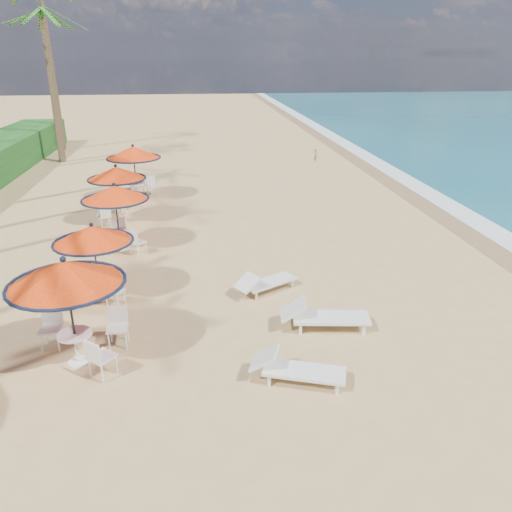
{
  "coord_description": "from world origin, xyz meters",
  "views": [
    {
      "loc": [
        -1.99,
        -9.73,
        6.43
      ],
      "look_at": [
        -0.48,
        3.03,
        1.2
      ],
      "focal_mm": 35.0,
      "sensor_mm": 36.0,
      "label": 1
    }
  ],
  "objects_px": {
    "station_0": "(70,286)",
    "lounger_mid": "(322,316)",
    "station_4": "(134,159)",
    "lounger_far": "(264,282)",
    "station_2": "(115,201)",
    "station_3": "(116,180)",
    "station_1": "(92,244)",
    "lounger_near": "(295,368)"
  },
  "relations": [
    {
      "from": "station_4",
      "to": "station_2",
      "type": "bearing_deg",
      "value": -89.6
    },
    {
      "from": "station_2",
      "to": "lounger_near",
      "type": "distance_m",
      "value": 9.62
    },
    {
      "from": "station_1",
      "to": "station_2",
      "type": "height_order",
      "value": "station_2"
    },
    {
      "from": "station_4",
      "to": "lounger_mid",
      "type": "height_order",
      "value": "station_4"
    },
    {
      "from": "lounger_near",
      "to": "lounger_mid",
      "type": "bearing_deg",
      "value": 80.96
    },
    {
      "from": "lounger_mid",
      "to": "station_3",
      "type": "bearing_deg",
      "value": 131.08
    },
    {
      "from": "lounger_near",
      "to": "station_0",
      "type": "bearing_deg",
      "value": -177.02
    },
    {
      "from": "station_0",
      "to": "station_3",
      "type": "relative_size",
      "value": 1.07
    },
    {
      "from": "station_0",
      "to": "station_2",
      "type": "xyz_separation_m",
      "value": [
        -0.04,
        6.99,
        -0.13
      ]
    },
    {
      "from": "station_3",
      "to": "lounger_far",
      "type": "height_order",
      "value": "station_3"
    },
    {
      "from": "station_3",
      "to": "station_4",
      "type": "distance_m",
      "value": 3.55
    },
    {
      "from": "station_4",
      "to": "lounger_mid",
      "type": "distance_m",
      "value": 14.17
    },
    {
      "from": "station_1",
      "to": "lounger_mid",
      "type": "distance_m",
      "value": 6.43
    },
    {
      "from": "station_2",
      "to": "lounger_far",
      "type": "relative_size",
      "value": 1.24
    },
    {
      "from": "station_1",
      "to": "lounger_far",
      "type": "height_order",
      "value": "station_1"
    },
    {
      "from": "station_1",
      "to": "station_4",
      "type": "relative_size",
      "value": 0.87
    },
    {
      "from": "station_0",
      "to": "station_1",
      "type": "relative_size",
      "value": 1.14
    },
    {
      "from": "station_0",
      "to": "station_4",
      "type": "relative_size",
      "value": 0.99
    },
    {
      "from": "station_1",
      "to": "lounger_mid",
      "type": "height_order",
      "value": "station_1"
    },
    {
      "from": "station_3",
      "to": "lounger_mid",
      "type": "bearing_deg",
      "value": -56.39
    },
    {
      "from": "station_4",
      "to": "lounger_mid",
      "type": "relative_size",
      "value": 1.14
    },
    {
      "from": "station_1",
      "to": "lounger_far",
      "type": "distance_m",
      "value": 4.89
    },
    {
      "from": "station_2",
      "to": "station_3",
      "type": "xyz_separation_m",
      "value": [
        -0.42,
        3.09,
        0.0
      ]
    },
    {
      "from": "station_3",
      "to": "lounger_mid",
      "type": "distance_m",
      "value": 11.26
    },
    {
      "from": "station_0",
      "to": "station_2",
      "type": "bearing_deg",
      "value": 90.36
    },
    {
      "from": "station_2",
      "to": "lounger_far",
      "type": "xyz_separation_m",
      "value": [
        4.61,
        -4.0,
        -1.44
      ]
    },
    {
      "from": "station_0",
      "to": "lounger_near",
      "type": "distance_m",
      "value": 5.05
    },
    {
      "from": "station_3",
      "to": "lounger_near",
      "type": "relative_size",
      "value": 1.15
    },
    {
      "from": "station_2",
      "to": "station_4",
      "type": "height_order",
      "value": "station_4"
    },
    {
      "from": "station_0",
      "to": "lounger_far",
      "type": "xyz_separation_m",
      "value": [
        4.56,
        2.99,
        -1.56
      ]
    },
    {
      "from": "station_0",
      "to": "station_3",
      "type": "xyz_separation_m",
      "value": [
        -0.47,
        10.08,
        -0.12
      ]
    },
    {
      "from": "station_2",
      "to": "station_3",
      "type": "distance_m",
      "value": 3.12
    },
    {
      "from": "station_0",
      "to": "station_4",
      "type": "bearing_deg",
      "value": 90.38
    },
    {
      "from": "station_0",
      "to": "station_2",
      "type": "relative_size",
      "value": 1.07
    },
    {
      "from": "station_0",
      "to": "lounger_mid",
      "type": "bearing_deg",
      "value": 7.73
    },
    {
      "from": "lounger_far",
      "to": "lounger_mid",
      "type": "bearing_deg",
      "value": -92.61
    },
    {
      "from": "station_4",
      "to": "station_3",
      "type": "bearing_deg",
      "value": -96.1
    },
    {
      "from": "station_2",
      "to": "station_4",
      "type": "xyz_separation_m",
      "value": [
        -0.05,
        6.62,
        0.15
      ]
    },
    {
      "from": "lounger_near",
      "to": "station_4",
      "type": "bearing_deg",
      "value": 126.23
    },
    {
      "from": "lounger_mid",
      "to": "lounger_far",
      "type": "height_order",
      "value": "lounger_mid"
    },
    {
      "from": "station_1",
      "to": "station_3",
      "type": "height_order",
      "value": "station_3"
    },
    {
      "from": "station_0",
      "to": "lounger_mid",
      "type": "relative_size",
      "value": 1.13
    }
  ]
}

